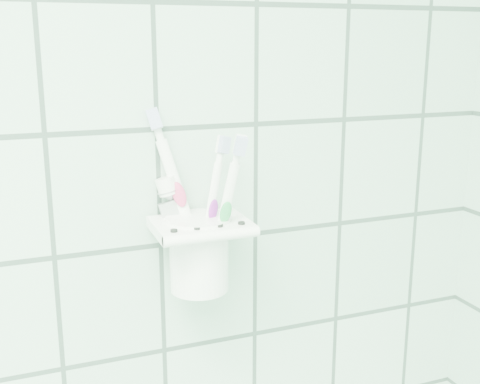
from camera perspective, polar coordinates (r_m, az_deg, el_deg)
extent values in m
cube|color=white|center=(0.74, -4.62, -3.16)|extent=(0.04, 0.02, 0.03)
cube|color=white|center=(0.71, -3.76, -3.23)|extent=(0.11, 0.08, 0.01)
cylinder|color=white|center=(0.67, -2.67, -4.23)|extent=(0.11, 0.01, 0.01)
cylinder|color=black|center=(0.67, -6.28, -3.70)|extent=(0.01, 0.01, 0.00)
cylinder|color=black|center=(0.67, -4.09, -3.46)|extent=(0.01, 0.01, 0.00)
cylinder|color=black|center=(0.68, -1.95, -3.23)|extent=(0.01, 0.01, 0.00)
cylinder|color=black|center=(0.69, 0.14, -2.99)|extent=(0.01, 0.01, 0.00)
cylinder|color=white|center=(0.72, -3.92, -5.85)|extent=(0.07, 0.07, 0.09)
cylinder|color=white|center=(0.71, -3.98, -2.64)|extent=(0.08, 0.08, 0.01)
cylinder|color=black|center=(0.71, -3.98, -2.57)|extent=(0.06, 0.06, 0.00)
cylinder|color=white|center=(0.71, -3.21, -1.69)|extent=(0.06, 0.06, 0.17)
cylinder|color=white|center=(0.69, -3.32, 6.34)|extent=(0.02, 0.02, 0.03)
cube|color=silver|center=(0.68, -3.17, 7.54)|extent=(0.02, 0.02, 0.03)
cube|color=white|center=(0.68, -3.37, 7.60)|extent=(0.02, 0.01, 0.03)
ellipsoid|color=#D83F72|center=(0.69, -3.08, -0.12)|extent=(0.02, 0.01, 0.03)
cylinder|color=white|center=(0.70, -4.10, -3.23)|extent=(0.05, 0.04, 0.15)
cylinder|color=white|center=(0.68, -4.22, 3.48)|extent=(0.01, 0.01, 0.02)
cube|color=silver|center=(0.67, -4.11, 4.46)|extent=(0.02, 0.01, 0.02)
cube|color=white|center=(0.67, -4.26, 4.54)|extent=(0.02, 0.01, 0.02)
ellipsoid|color=purple|center=(0.69, -4.00, -1.93)|extent=(0.02, 0.01, 0.03)
cylinder|color=white|center=(0.70, -3.04, -2.76)|extent=(0.04, 0.04, 0.15)
cylinder|color=white|center=(0.69, -3.13, 4.12)|extent=(0.01, 0.01, 0.02)
cube|color=silver|center=(0.68, -3.00, 5.12)|extent=(0.02, 0.01, 0.02)
cube|color=white|center=(0.68, -3.17, 5.20)|extent=(0.02, 0.01, 0.02)
ellipsoid|color=green|center=(0.70, -2.93, -1.42)|extent=(0.02, 0.01, 0.03)
cube|color=silver|center=(0.73, -4.25, -4.30)|extent=(0.06, 0.03, 0.10)
cube|color=silver|center=(0.74, -4.19, -7.79)|extent=(0.04, 0.01, 0.02)
cone|color=silver|center=(0.71, -4.33, -0.16)|extent=(0.03, 0.03, 0.02)
cylinder|color=white|center=(0.71, -4.35, 0.87)|extent=(0.03, 0.03, 0.03)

